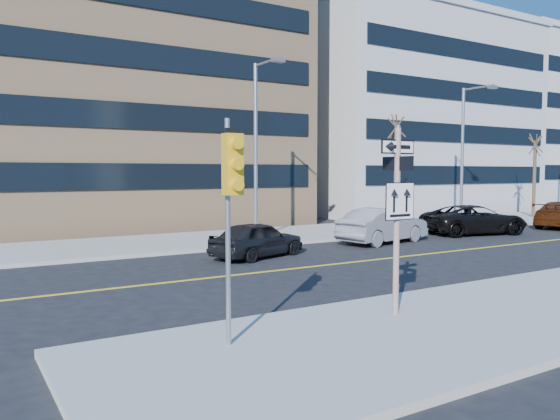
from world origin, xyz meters
TOP-DOWN VIEW (x-y plane):
  - ground at (0.00, 0.00)m, footprint 120.00×120.00m
  - far_sidewalk at (18.00, 12.00)m, footprint 66.00×6.00m
  - road_centerline at (12.00, 4.00)m, footprint 40.00×0.14m
  - sign_pole at (0.00, -2.51)m, footprint 0.92×0.92m
  - traffic_signal at (-4.00, -2.66)m, footprint 0.32×0.45m
  - parked_car_a at (1.72, 6.76)m, footprint 2.83×4.35m
  - parked_car_b at (8.62, 7.43)m, footprint 2.60×5.06m
  - parked_car_c at (15.04, 7.62)m, footprint 3.72×5.90m
  - streetlight_a at (4.00, 10.76)m, footprint 0.55×2.25m
  - streetlight_b at (18.00, 10.76)m, footprint 0.55×2.25m
  - street_tree_west at (13.00, 11.30)m, footprint 1.80×1.80m
  - street_tree_east at (26.00, 11.60)m, footprint 1.80×1.80m
  - building_brick at (2.00, 25.00)m, footprint 18.00×18.00m
  - building_grey_mid at (24.00, 24.00)m, footprint 20.00×16.00m
  - building_grey_far at (45.00, 27.00)m, footprint 18.00×18.00m

SIDE VIEW (x-z plane):
  - ground at x=0.00m, z-range 0.00..0.00m
  - road_centerline at x=12.00m, z-range 0.00..0.01m
  - far_sidewalk at x=18.00m, z-range 0.00..0.15m
  - parked_car_a at x=1.72m, z-range 0.00..1.38m
  - parked_car_c at x=15.04m, z-range 0.00..1.52m
  - parked_car_b at x=8.62m, z-range 0.00..1.59m
  - sign_pole at x=0.00m, z-range 0.41..4.47m
  - traffic_signal at x=-4.00m, z-range 1.03..5.03m
  - streetlight_a at x=4.00m, z-range 0.76..8.76m
  - streetlight_b at x=18.00m, z-range 0.76..8.76m
  - street_tree_east at x=26.00m, z-range 2.07..7.82m
  - street_tree_west at x=13.00m, z-range 2.35..8.70m
  - building_grey_mid at x=24.00m, z-range 0.00..15.00m
  - building_grey_far at x=45.00m, z-range 0.00..16.00m
  - building_brick at x=2.00m, z-range 0.00..18.00m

